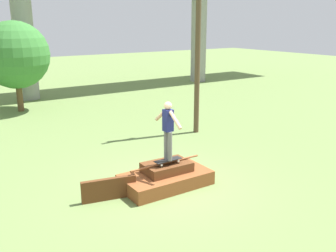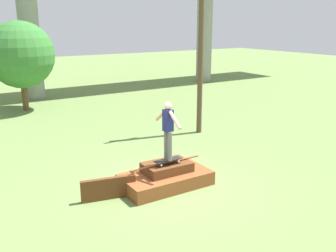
% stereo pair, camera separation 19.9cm
% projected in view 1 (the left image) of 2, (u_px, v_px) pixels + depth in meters
% --- Properties ---
extents(ground_plane, '(80.00, 80.00, 0.00)m').
position_uv_depth(ground_plane, '(166.00, 186.00, 9.99)').
color(ground_plane, olive).
extents(scrap_pile, '(2.35, 1.27, 0.68)m').
position_uv_depth(scrap_pile, '(166.00, 177.00, 9.94)').
color(scrap_pile, brown).
rests_on(scrap_pile, ground_plane).
extents(scrap_plank_loose, '(1.35, 0.40, 0.55)m').
position_uv_depth(scrap_plank_loose, '(109.00, 189.00, 9.16)').
color(scrap_plank_loose, '#5B3319').
rests_on(scrap_plank_loose, ground_plane).
extents(skateboard, '(0.77, 0.23, 0.09)m').
position_uv_depth(skateboard, '(168.00, 160.00, 9.75)').
color(skateboard, black).
rests_on(skateboard, scrap_pile).
extents(skater, '(0.22, 1.13, 1.54)m').
position_uv_depth(skater, '(168.00, 127.00, 9.51)').
color(skater, slate).
rests_on(skater, skateboard).
extents(utility_pole, '(1.30, 0.20, 6.68)m').
position_uv_depth(utility_pole, '(198.00, 43.00, 13.96)').
color(utility_pole, brown).
rests_on(utility_pole, ground_plane).
extents(tree_behind_right, '(3.19, 3.19, 4.31)m').
position_uv_depth(tree_behind_right, '(15.00, 55.00, 17.65)').
color(tree_behind_right, brown).
rests_on(tree_behind_right, ground_plane).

